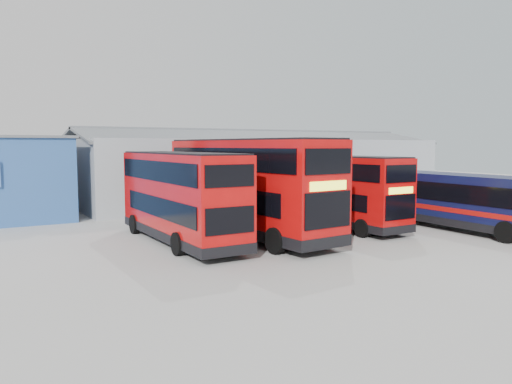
% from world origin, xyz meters
% --- Properties ---
extents(ground_plane, '(120.00, 120.00, 0.00)m').
position_xyz_m(ground_plane, '(0.00, 0.00, 0.00)').
color(ground_plane, '#9B9B96').
rests_on(ground_plane, ground).
extents(maintenance_shed, '(30.50, 12.00, 5.89)m').
position_xyz_m(maintenance_shed, '(8.00, 20.00, 2.60)').
color(maintenance_shed, '#959BA3').
rests_on(maintenance_shed, ground).
extents(double_decker_left, '(2.58, 10.05, 4.24)m').
position_xyz_m(double_decker_left, '(-5.14, 5.22, 2.11)').
color(double_decker_left, '#B20A0A').
rests_on(double_decker_left, ground).
extents(double_decker_centre, '(3.64, 11.69, 4.87)m').
position_xyz_m(double_decker_centre, '(-1.64, 4.95, 2.42)').
color(double_decker_centre, '#B20A0A').
rests_on(double_decker_centre, ground).
extents(double_decker_right, '(2.51, 9.48, 3.99)m').
position_xyz_m(double_decker_right, '(4.14, 5.11, 1.99)').
color(double_decker_right, '#B20A0A').
rests_on(double_decker_right, ground).
extents(single_decker_blue, '(3.05, 11.19, 3.01)m').
position_xyz_m(single_decker_blue, '(9.21, 0.40, 1.49)').
color(single_decker_blue, '#0B1334').
rests_on(single_decker_blue, ground).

